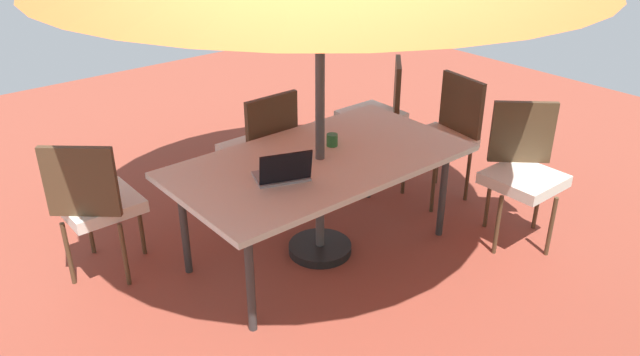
{
  "coord_description": "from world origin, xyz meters",
  "views": [
    {
      "loc": [
        2.36,
        2.83,
        2.42
      ],
      "look_at": [
        0.0,
        0.0,
        0.58
      ],
      "focal_mm": 34.99,
      "sensor_mm": 36.0,
      "label": 1
    }
  ],
  "objects": [
    {
      "name": "ground_plane",
      "position": [
        0.0,
        0.0,
        -0.01
      ],
      "size": [
        10.0,
        10.0,
        0.02
      ],
      "primitive_type": "cube",
      "color": "brown"
    },
    {
      "name": "dining_table",
      "position": [
        0.0,
        0.0,
        0.68
      ],
      "size": [
        1.95,
        1.06,
        0.72
      ],
      "color": "silver",
      "rests_on": "ground_plane"
    },
    {
      "name": "chair_south",
      "position": [
        -0.04,
        -0.74,
        0.55
      ],
      "size": [
        0.46,
        0.46,
        0.98
      ],
      "rotation": [
        0.0,
        0.0,
        0.01
      ],
      "color": "silver",
      "rests_on": "ground_plane"
    },
    {
      "name": "chair_southwest",
      "position": [
        -1.26,
        -0.73,
        0.55
      ],
      "size": [
        0.59,
        0.59,
        0.98
      ],
      "rotation": [
        0.0,
        0.0,
        0.79
      ],
      "color": "silver",
      "rests_on": "ground_plane"
    },
    {
      "name": "chair_west",
      "position": [
        -1.3,
        -0.03,
        0.55
      ],
      "size": [
        0.49,
        0.48,
        0.98
      ],
      "rotation": [
        0.0,
        0.0,
        1.43
      ],
      "color": "silver",
      "rests_on": "ground_plane"
    },
    {
      "name": "chair_southeast",
      "position": [
        1.25,
        -0.71,
        0.55
      ],
      "size": [
        0.59,
        0.59,
        0.98
      ],
      "rotation": [
        0.0,
        0.0,
        5.56
      ],
      "color": "silver",
      "rests_on": "ground_plane"
    },
    {
      "name": "chair_northwest",
      "position": [
        -1.23,
        0.73,
        0.55
      ],
      "size": [
        0.59,
        0.59,
        0.98
      ],
      "rotation": [
        0.0,
        0.0,
        2.39
      ],
      "color": "silver",
      "rests_on": "ground_plane"
    },
    {
      "name": "laptop",
      "position": [
        0.38,
        0.1,
        0.77
      ],
      "size": [
        0.39,
        0.34,
        0.21
      ],
      "rotation": [
        0.0,
        0.0,
        -0.36
      ],
      "color": "gray",
      "rests_on": "dining_table"
    },
    {
      "name": "cup",
      "position": [
        -0.19,
        -0.1,
        0.77
      ],
      "size": [
        0.08,
        0.08,
        0.08
      ],
      "primitive_type": "cylinder",
      "color": "#286B33",
      "rests_on": "dining_table"
    }
  ]
}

